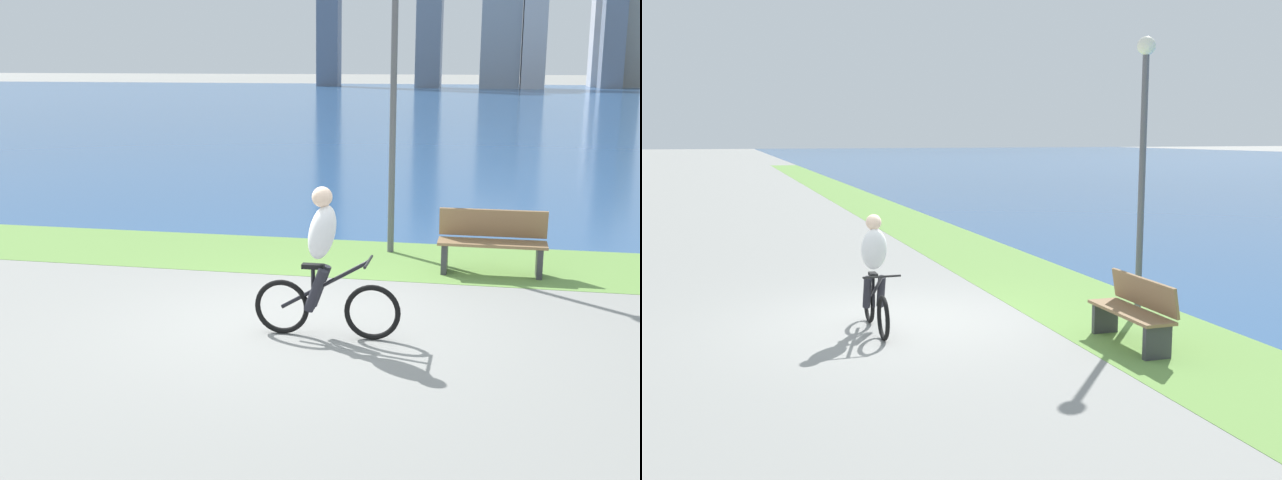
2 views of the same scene
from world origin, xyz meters
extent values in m
plane|color=gray|center=(0.00, 0.00, 0.00)|extent=(300.00, 300.00, 0.00)
cube|color=#6B9947|center=(0.00, 3.16, 0.00)|extent=(120.00, 2.38, 0.01)
torus|color=black|center=(0.88, -0.42, 0.31)|extent=(0.61, 0.06, 0.61)
torus|color=black|center=(-0.12, -0.42, 0.31)|extent=(0.61, 0.06, 0.61)
cylinder|color=black|center=(0.36, -0.42, 0.59)|extent=(0.97, 0.04, 0.59)
cylinder|color=black|center=(0.23, -0.42, 0.54)|extent=(0.04, 0.04, 0.46)
cube|color=black|center=(0.23, -0.42, 0.78)|extent=(0.24, 0.10, 0.05)
cylinder|color=black|center=(0.83, -0.42, 0.86)|extent=(0.03, 0.52, 0.03)
ellipsoid|color=white|center=(0.33, -0.42, 1.16)|extent=(0.40, 0.36, 0.65)
sphere|color=beige|center=(0.33, -0.42, 1.54)|extent=(0.22, 0.22, 0.22)
cylinder|color=#26262D|center=(0.28, -0.32, 0.54)|extent=(0.27, 0.11, 0.49)
cylinder|color=#26262D|center=(0.28, -0.52, 0.54)|extent=(0.27, 0.11, 0.49)
cube|color=olive|center=(2.13, 2.61, 0.45)|extent=(1.50, 0.45, 0.04)
cube|color=olive|center=(2.13, 2.80, 0.70)|extent=(1.50, 0.11, 0.40)
cube|color=#38383D|center=(2.78, 2.61, 0.23)|extent=(0.08, 0.37, 0.45)
cube|color=#38383D|center=(1.48, 2.61, 0.23)|extent=(0.08, 0.37, 0.45)
cylinder|color=#595960|center=(0.58, 3.68, 1.98)|extent=(0.10, 0.10, 3.96)
sphere|color=white|center=(0.58, 3.68, 4.06)|extent=(0.28, 0.28, 0.28)
camera|label=1|loc=(2.04, -8.67, 2.97)|focal=45.52mm
camera|label=2|loc=(10.37, -2.41, 2.74)|focal=41.27mm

